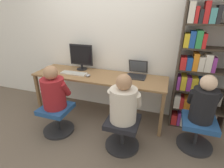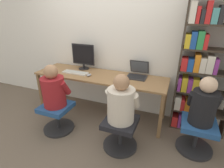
{
  "view_description": "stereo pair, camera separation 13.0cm",
  "coord_description": "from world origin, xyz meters",
  "px_view_note": "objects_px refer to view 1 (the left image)",
  "views": [
    {
      "loc": [
        1.08,
        -2.21,
        1.78
      ],
      "look_at": [
        0.29,
        0.14,
        0.71
      ],
      "focal_mm": 28.0,
      "sensor_mm": 36.0,
      "label": 1
    },
    {
      "loc": [
        1.21,
        -2.17,
        1.78
      ],
      "look_at": [
        0.29,
        0.14,
        0.71
      ],
      "focal_mm": 28.0,
      "sensor_mm": 36.0,
      "label": 2
    }
  ],
  "objects_px": {
    "laptop": "(137,73)",
    "person_near_shelf": "(204,102)",
    "person_at_monitor": "(53,90)",
    "bookshelf": "(197,74)",
    "office_chair_left": "(57,117)",
    "desktop_monitor": "(81,57)",
    "person_at_laptop": "(123,102)",
    "office_chair_right": "(122,131)",
    "office_chair_side": "(197,131)",
    "keyboard": "(74,73)"
  },
  "relations": [
    {
      "from": "laptop",
      "to": "person_near_shelf",
      "type": "bearing_deg",
      "value": -27.33
    },
    {
      "from": "office_chair_left",
      "to": "bookshelf",
      "type": "distance_m",
      "value": 2.2
    },
    {
      "from": "person_at_laptop",
      "to": "laptop",
      "type": "bearing_deg",
      "value": 90.13
    },
    {
      "from": "office_chair_left",
      "to": "person_near_shelf",
      "type": "relative_size",
      "value": 0.76
    },
    {
      "from": "bookshelf",
      "to": "person_at_monitor",
      "type": "bearing_deg",
      "value": -157.56
    },
    {
      "from": "person_at_monitor",
      "to": "office_chair_left",
      "type": "bearing_deg",
      "value": -90.0
    },
    {
      "from": "person_at_monitor",
      "to": "bookshelf",
      "type": "bearing_deg",
      "value": 22.44
    },
    {
      "from": "person_at_monitor",
      "to": "office_chair_side",
      "type": "bearing_deg",
      "value": 9.06
    },
    {
      "from": "office_chair_right",
      "to": "bookshelf",
      "type": "height_order",
      "value": "bookshelf"
    },
    {
      "from": "person_at_laptop",
      "to": "office_chair_side",
      "type": "xyz_separation_m",
      "value": [
        0.96,
        0.32,
        -0.45
      ]
    },
    {
      "from": "laptop",
      "to": "office_chair_side",
      "type": "height_order",
      "value": "laptop"
    },
    {
      "from": "office_chair_right",
      "to": "person_at_monitor",
      "type": "xyz_separation_m",
      "value": [
        -1.04,
        0.01,
        0.45
      ]
    },
    {
      "from": "bookshelf",
      "to": "office_chair_right",
      "type": "bearing_deg",
      "value": -138.09
    },
    {
      "from": "office_chair_left",
      "to": "person_near_shelf",
      "type": "bearing_deg",
      "value": 9.3
    },
    {
      "from": "laptop",
      "to": "keyboard",
      "type": "bearing_deg",
      "value": -167.04
    },
    {
      "from": "office_chair_left",
      "to": "person_at_monitor",
      "type": "height_order",
      "value": "person_at_monitor"
    },
    {
      "from": "bookshelf",
      "to": "office_chair_side",
      "type": "xyz_separation_m",
      "value": [
        0.07,
        -0.48,
        -0.65
      ]
    },
    {
      "from": "bookshelf",
      "to": "office_chair_left",
      "type": "bearing_deg",
      "value": -157.45
    },
    {
      "from": "keyboard",
      "to": "office_chair_side",
      "type": "height_order",
      "value": "keyboard"
    },
    {
      "from": "bookshelf",
      "to": "office_chair_side",
      "type": "height_order",
      "value": "bookshelf"
    },
    {
      "from": "person_at_monitor",
      "to": "office_chair_side",
      "type": "distance_m",
      "value": 2.08
    },
    {
      "from": "person_at_laptop",
      "to": "bookshelf",
      "type": "height_order",
      "value": "bookshelf"
    },
    {
      "from": "desktop_monitor",
      "to": "office_chair_left",
      "type": "distance_m",
      "value": 1.12
    },
    {
      "from": "person_at_monitor",
      "to": "person_at_laptop",
      "type": "distance_m",
      "value": 1.04
    },
    {
      "from": "laptop",
      "to": "office_chair_left",
      "type": "distance_m",
      "value": 1.44
    },
    {
      "from": "desktop_monitor",
      "to": "laptop",
      "type": "bearing_deg",
      "value": -1.36
    },
    {
      "from": "laptop",
      "to": "person_near_shelf",
      "type": "height_order",
      "value": "person_near_shelf"
    },
    {
      "from": "office_chair_left",
      "to": "person_at_laptop",
      "type": "height_order",
      "value": "person_at_laptop"
    },
    {
      "from": "laptop",
      "to": "office_chair_right",
      "type": "height_order",
      "value": "laptop"
    },
    {
      "from": "office_chair_right",
      "to": "person_at_laptop",
      "type": "bearing_deg",
      "value": 90.0
    },
    {
      "from": "person_at_laptop",
      "to": "person_near_shelf",
      "type": "relative_size",
      "value": 1.02
    },
    {
      "from": "keyboard",
      "to": "office_chair_left",
      "type": "xyz_separation_m",
      "value": [
        -0.0,
        -0.59,
        -0.51
      ]
    },
    {
      "from": "desktop_monitor",
      "to": "person_at_monitor",
      "type": "height_order",
      "value": "desktop_monitor"
    },
    {
      "from": "office_chair_right",
      "to": "person_near_shelf",
      "type": "height_order",
      "value": "person_near_shelf"
    },
    {
      "from": "desktop_monitor",
      "to": "person_near_shelf",
      "type": "xyz_separation_m",
      "value": [
        1.98,
        -0.52,
        -0.28
      ]
    },
    {
      "from": "office_chair_right",
      "to": "bookshelf",
      "type": "xyz_separation_m",
      "value": [
        0.9,
        0.8,
        0.65
      ]
    },
    {
      "from": "keyboard",
      "to": "person_near_shelf",
      "type": "bearing_deg",
      "value": -7.39
    },
    {
      "from": "keyboard",
      "to": "office_chair_left",
      "type": "relative_size",
      "value": 0.95
    },
    {
      "from": "keyboard",
      "to": "person_at_monitor",
      "type": "distance_m",
      "value": 0.59
    },
    {
      "from": "person_at_laptop",
      "to": "person_near_shelf",
      "type": "bearing_deg",
      "value": 18.62
    },
    {
      "from": "desktop_monitor",
      "to": "bookshelf",
      "type": "xyz_separation_m",
      "value": [
        1.92,
        -0.05,
        -0.08
      ]
    },
    {
      "from": "person_at_monitor",
      "to": "office_chair_side",
      "type": "height_order",
      "value": "person_at_monitor"
    },
    {
      "from": "office_chair_left",
      "to": "office_chair_right",
      "type": "bearing_deg",
      "value": -0.05
    },
    {
      "from": "laptop",
      "to": "person_near_shelf",
      "type": "distance_m",
      "value": 1.09
    },
    {
      "from": "bookshelf",
      "to": "laptop",
      "type": "bearing_deg",
      "value": 178.6
    },
    {
      "from": "person_at_laptop",
      "to": "office_chair_left",
      "type": "bearing_deg",
      "value": -179.8
    },
    {
      "from": "desktop_monitor",
      "to": "laptop",
      "type": "height_order",
      "value": "desktop_monitor"
    },
    {
      "from": "office_chair_side",
      "to": "person_near_shelf",
      "type": "bearing_deg",
      "value": 90.0
    },
    {
      "from": "person_near_shelf",
      "to": "keyboard",
      "type": "bearing_deg",
      "value": 172.61
    },
    {
      "from": "bookshelf",
      "to": "person_near_shelf",
      "type": "distance_m",
      "value": 0.52
    }
  ]
}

